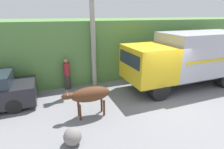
# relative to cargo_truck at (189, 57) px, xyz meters

# --- Properties ---
(ground_plane) EXTENTS (60.00, 60.00, 0.00)m
(ground_plane) POSITION_rel_cargo_truck_xyz_m (-2.42, -1.02, -1.72)
(ground_plane) COLOR gray
(hillside_embankment) EXTENTS (32.00, 6.69, 3.67)m
(hillside_embankment) POSITION_rel_cargo_truck_xyz_m (-2.42, 5.59, 0.12)
(hillside_embankment) COLOR #568442
(hillside_embankment) RESTS_ON ground_plane
(building_backdrop) EXTENTS (5.67, 2.70, 2.88)m
(building_backdrop) POSITION_rel_cargo_truck_xyz_m (-9.02, 3.83, -0.26)
(building_backdrop) COLOR #8CC69E
(building_backdrop) RESTS_ON ground_plane
(cargo_truck) EXTENTS (7.29, 2.48, 3.07)m
(cargo_truck) POSITION_rel_cargo_truck_xyz_m (0.00, 0.00, 0.00)
(cargo_truck) COLOR #2D2D2D
(cargo_truck) RESTS_ON ground_plane
(brown_cow) EXTENTS (1.95, 0.61, 1.29)m
(brown_cow) POSITION_rel_cargo_truck_xyz_m (-6.15, -1.21, -0.75)
(brown_cow) COLOR #512D19
(brown_cow) RESTS_ON ground_plane
(pedestrian_on_hill) EXTENTS (0.46, 0.46, 1.76)m
(pedestrian_on_hill) POSITION_rel_cargo_truck_xyz_m (-6.64, 1.95, -0.75)
(pedestrian_on_hill) COLOR #38332D
(pedestrian_on_hill) RESTS_ON ground_plane
(utility_pole) EXTENTS (0.90, 0.26, 6.75)m
(utility_pole) POSITION_rel_cargo_truck_xyz_m (-5.08, 1.94, 1.76)
(utility_pole) COLOR #9E998E
(utility_pole) RESTS_ON ground_plane
(roadside_rock) EXTENTS (0.59, 0.59, 0.59)m
(roadside_rock) POSITION_rel_cargo_truck_xyz_m (-7.12, -2.65, -1.42)
(roadside_rock) COLOR gray
(roadside_rock) RESTS_ON ground_plane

